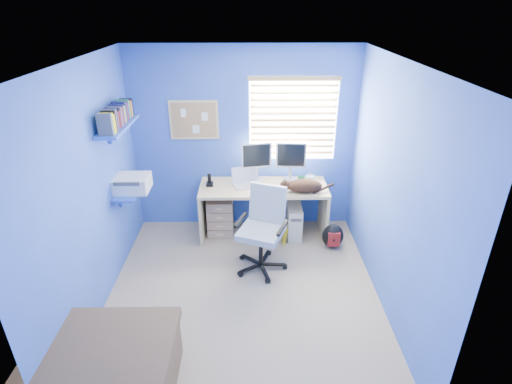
{
  "coord_description": "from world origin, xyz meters",
  "views": [
    {
      "loc": [
        0.09,
        -3.53,
        2.99
      ],
      "look_at": [
        0.15,
        0.65,
        0.95
      ],
      "focal_mm": 28.0,
      "sensor_mm": 36.0,
      "label": 1
    }
  ],
  "objects_px": {
    "laptop": "(247,178)",
    "tower_pc": "(294,220)",
    "desk": "(263,211)",
    "cat": "(304,186)",
    "office_chair": "(262,239)"
  },
  "relations": [
    {
      "from": "laptop",
      "to": "cat",
      "type": "height_order",
      "value": "laptop"
    },
    {
      "from": "desk",
      "to": "cat",
      "type": "xyz_separation_m",
      "value": [
        0.51,
        -0.17,
        0.45
      ]
    },
    {
      "from": "desk",
      "to": "office_chair",
      "type": "bearing_deg",
      "value": -92.56
    },
    {
      "from": "desk",
      "to": "tower_pc",
      "type": "height_order",
      "value": "desk"
    },
    {
      "from": "laptop",
      "to": "tower_pc",
      "type": "bearing_deg",
      "value": -22.71
    },
    {
      "from": "desk",
      "to": "tower_pc",
      "type": "xyz_separation_m",
      "value": [
        0.43,
        -0.02,
        -0.14
      ]
    },
    {
      "from": "desk",
      "to": "laptop",
      "type": "distance_m",
      "value": 0.53
    },
    {
      "from": "desk",
      "to": "laptop",
      "type": "xyz_separation_m",
      "value": [
        -0.22,
        0.01,
        0.48
      ]
    },
    {
      "from": "tower_pc",
      "to": "desk",
      "type": "bearing_deg",
      "value": 178.02
    },
    {
      "from": "cat",
      "to": "tower_pc",
      "type": "bearing_deg",
      "value": 119.02
    },
    {
      "from": "cat",
      "to": "tower_pc",
      "type": "relative_size",
      "value": 1.04
    },
    {
      "from": "desk",
      "to": "office_chair",
      "type": "height_order",
      "value": "office_chair"
    },
    {
      "from": "laptop",
      "to": "tower_pc",
      "type": "xyz_separation_m",
      "value": [
        0.65,
        -0.03,
        -0.62
      ]
    },
    {
      "from": "laptop",
      "to": "tower_pc",
      "type": "height_order",
      "value": "laptop"
    },
    {
      "from": "desk",
      "to": "tower_pc",
      "type": "bearing_deg",
      "value": -2.96
    }
  ]
}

